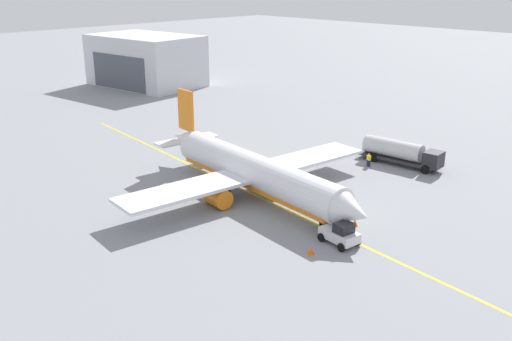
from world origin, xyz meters
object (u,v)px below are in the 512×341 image
at_px(refueling_worker, 369,160).
at_px(safety_cone_nose, 355,223).
at_px(airplane, 253,172).
at_px(fuel_tanker, 400,152).
at_px(safety_cone_wingtip, 311,251).
at_px(pushback_tug, 340,234).

height_order(refueling_worker, safety_cone_nose, refueling_worker).
relative_size(airplane, fuel_tanker, 2.95).
height_order(refueling_worker, safety_cone_wingtip, refueling_worker).
bearing_deg(safety_cone_wingtip, airplane, 155.00).
distance_m(airplane, safety_cone_wingtip, 15.50).
height_order(airplane, fuel_tanker, airplane).
bearing_deg(safety_cone_wingtip, safety_cone_nose, 95.94).
relative_size(airplane, pushback_tug, 8.86).
bearing_deg(airplane, safety_cone_nose, 5.18).
distance_m(pushback_tug, safety_cone_nose, 4.40).
height_order(fuel_tanker, safety_cone_wingtip, fuel_tanker).
bearing_deg(safety_cone_nose, fuel_tanker, 110.21).
relative_size(airplane, safety_cone_wingtip, 46.81).
xyz_separation_m(airplane, safety_cone_wingtip, (13.88, -6.47, -2.35)).
bearing_deg(airplane, safety_cone_wingtip, -25.00).
relative_size(fuel_tanker, pushback_tug, 3.00).
relative_size(pushback_tug, safety_cone_wingtip, 5.28).
bearing_deg(safety_cone_nose, refueling_worker, 120.73).
bearing_deg(refueling_worker, airplane, -100.90).
bearing_deg(safety_cone_nose, safety_cone_wingtip, -84.06).
relative_size(refueling_worker, safety_cone_nose, 2.37).
xyz_separation_m(refueling_worker, safety_cone_nose, (9.71, -16.34, -0.46)).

